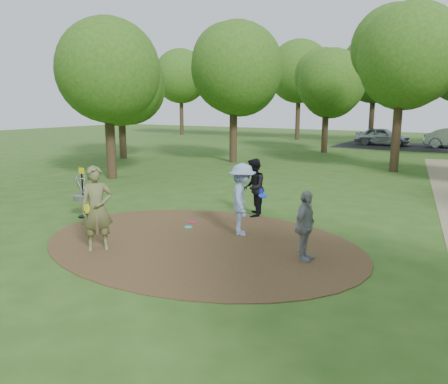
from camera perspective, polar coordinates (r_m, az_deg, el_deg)
The scene contains 12 objects.
ground at distance 11.08m, azimuth -3.20°, elevation -6.65°, with size 100.00×100.00×0.00m, color #2D5119.
dirt_clearing at distance 11.07m, azimuth -3.20°, elevation -6.60°, with size 8.40×8.40×0.02m, color #47301C.
parking_lot at distance 39.06m, azimuth 25.06°, elevation 5.30°, with size 14.00×8.00×0.01m, color black.
player_observer_with_disc at distance 10.71m, azimuth -16.29°, elevation -2.09°, with size 0.86×0.87×2.03m.
player_throwing_with_disc at distance 11.50m, azimuth 2.37°, elevation -0.99°, with size 1.37×1.43×1.93m.
player_walking_with_disc at distance 13.47m, azimuth 3.85°, elevation 0.56°, with size 0.94×1.06×1.80m.
player_waiting_with_disc at distance 9.80m, azimuth 10.53°, elevation -4.40°, with size 0.44×0.94×1.59m.
disc_ground_cyan at distance 12.38m, azimuth -4.67°, elevation -4.58°, with size 0.22×0.22×0.02m, color #19CAC7.
disc_ground_red at distance 12.87m, azimuth -4.20°, elevation -3.95°, with size 0.22×0.22×0.02m, color #BE1342.
car_left at distance 39.59m, azimuth 20.00°, elevation 6.84°, with size 1.77×4.40×1.50m, color #9FA3A6.
disc_golf_basket at distance 14.01m, azimuth -17.98°, elevation 0.34°, with size 0.63×0.63×1.54m.
tree_ring at distance 17.87m, azimuth 22.56°, elevation 16.34°, with size 37.65×45.73×9.43m.
Camera 1 is at (5.92, -8.71, 3.43)m, focal length 35.00 mm.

